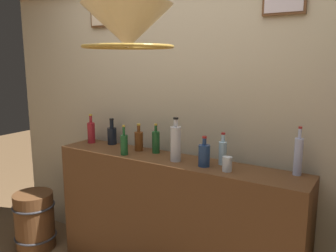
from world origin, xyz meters
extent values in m
cube|color=#BCAD8E|center=(0.00, 1.10, 1.30)|extent=(3.79, 0.08, 2.61)
cube|color=brown|center=(-0.83, 1.05, 2.06)|extent=(0.18, 0.03, 0.22)
cube|color=beige|center=(-0.83, 1.03, 2.06)|extent=(0.15, 0.01, 0.19)
cube|color=brown|center=(0.00, 0.85, 0.49)|extent=(1.94, 0.34, 0.98)
cylinder|color=silver|center=(0.05, 0.82, 1.10)|extent=(0.08, 0.08, 0.25)
cylinder|color=silver|center=(0.05, 0.82, 1.25)|extent=(0.03, 0.03, 0.05)
cylinder|color=black|center=(0.05, 0.82, 1.28)|extent=(0.04, 0.04, 0.01)
cylinder|color=#AFB8DD|center=(0.84, 0.97, 1.09)|extent=(0.05, 0.05, 0.23)
cylinder|color=#AFB8DD|center=(0.84, 0.97, 1.24)|extent=(0.02, 0.02, 0.06)
cylinder|color=maroon|center=(0.84, 0.97, 1.28)|extent=(0.02, 0.02, 0.01)
cylinder|color=black|center=(-0.66, 0.96, 1.05)|extent=(0.08, 0.08, 0.14)
cylinder|color=black|center=(-0.66, 0.96, 1.15)|extent=(0.03, 0.03, 0.07)
cylinder|color=black|center=(-0.66, 0.96, 1.19)|extent=(0.04, 0.04, 0.01)
cylinder|color=brown|center=(-0.34, 0.91, 1.05)|extent=(0.07, 0.07, 0.15)
cylinder|color=brown|center=(-0.34, 0.91, 1.15)|extent=(0.03, 0.03, 0.05)
cylinder|color=#B7932D|center=(-0.34, 0.91, 1.19)|extent=(0.03, 0.03, 0.01)
cylinder|color=#1A4C22|center=(-0.19, 0.93, 1.06)|extent=(0.06, 0.06, 0.17)
cylinder|color=#1A4C22|center=(-0.19, 0.93, 1.17)|extent=(0.02, 0.02, 0.05)
cylinder|color=#B7932D|center=(-0.19, 0.93, 1.20)|extent=(0.02, 0.02, 0.01)
cylinder|color=#A6CEE5|center=(0.36, 0.92, 1.06)|extent=(0.05, 0.05, 0.16)
cylinder|color=#A6CEE5|center=(0.36, 0.92, 1.16)|extent=(0.02, 0.02, 0.05)
cylinder|color=maroon|center=(0.36, 0.92, 1.19)|extent=(0.03, 0.03, 0.01)
cylinder|color=#184E25|center=(-0.36, 0.76, 1.05)|extent=(0.06, 0.06, 0.15)
cylinder|color=#184E25|center=(-0.36, 0.76, 1.16)|extent=(0.02, 0.02, 0.06)
cylinder|color=#B7932D|center=(-0.36, 0.76, 1.20)|extent=(0.02, 0.02, 0.01)
cylinder|color=maroon|center=(-0.84, 0.90, 1.07)|extent=(0.06, 0.06, 0.18)
cylinder|color=maroon|center=(-0.84, 0.90, 1.19)|extent=(0.03, 0.03, 0.06)
cylinder|color=#B7932D|center=(-0.84, 0.90, 1.22)|extent=(0.03, 0.03, 0.01)
cylinder|color=navy|center=(0.28, 0.82, 1.05)|extent=(0.08, 0.08, 0.15)
cylinder|color=navy|center=(0.28, 0.82, 1.15)|extent=(0.03, 0.03, 0.05)
cylinder|color=maroon|center=(0.28, 0.82, 1.18)|extent=(0.03, 0.03, 0.01)
cylinder|color=silver|center=(0.45, 0.80, 1.03)|extent=(0.06, 0.06, 0.10)
cone|color=beige|center=(0.21, 0.12, 1.84)|extent=(0.43, 0.43, 0.20)
torus|color=#AD8433|center=(0.21, 0.12, 1.74)|extent=(0.44, 0.44, 0.02)
cylinder|color=brown|center=(-1.30, 0.61, 0.26)|extent=(0.34, 0.34, 0.52)
torus|color=#333338|center=(-1.30, 0.61, 0.40)|extent=(0.37, 0.37, 0.02)
torus|color=#333338|center=(-1.30, 0.61, 0.11)|extent=(0.37, 0.37, 0.02)
camera|label=1|loc=(1.26, -1.20, 1.68)|focal=37.05mm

